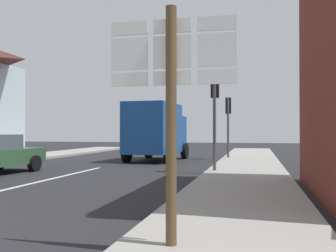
{
  "coord_description": "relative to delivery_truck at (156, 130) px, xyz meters",
  "views": [
    {
      "loc": [
        6.64,
        -3.88,
        1.59
      ],
      "look_at": [
        2.73,
        13.46,
        1.83
      ],
      "focal_mm": 41.78,
      "sensor_mm": 36.0,
      "label": 1
    }
  ],
  "objects": [
    {
      "name": "ground_plane",
      "position": [
        -1.41,
        -6.44,
        -1.65
      ],
      "size": [
        80.0,
        80.0,
        0.0
      ],
      "primitive_type": "plane",
      "color": "#232326"
    },
    {
      "name": "traffic_light_far_right",
      "position": [
        3.72,
        1.64,
        0.92
      ],
      "size": [
        0.3,
        0.49,
        3.47
      ],
      "color": "#47474C",
      "rests_on": "ground"
    },
    {
      "name": "traffic_light_near_right",
      "position": [
        3.72,
        -5.65,
        1.13
      ],
      "size": [
        0.3,
        0.49,
        3.75
      ],
      "color": "#47474C",
      "rests_on": "ground"
    },
    {
      "name": "route_sign_post",
      "position": [
        4.16,
        -15.42,
        0.35
      ],
      "size": [
        1.66,
        0.14,
        3.2
      ],
      "color": "brown",
      "rests_on": "ground"
    },
    {
      "name": "lane_centre_stripe",
      "position": [
        -1.41,
        -10.44,
        -1.64
      ],
      "size": [
        0.16,
        12.0,
        0.01
      ],
      "primitive_type": "cube",
      "color": "silver",
      "rests_on": "ground"
    },
    {
      "name": "delivery_truck",
      "position": [
        0.0,
        0.0,
        0.0
      ],
      "size": [
        2.74,
        5.12,
        3.05
      ],
      "color": "#19478C",
      "rests_on": "ground"
    },
    {
      "name": "sidewalk_right",
      "position": [
        4.88,
        -8.44,
        -1.58
      ],
      "size": [
        2.91,
        44.0,
        0.14
      ],
      "primitive_type": "cube",
      "color": "gray",
      "rests_on": "ground"
    }
  ]
}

